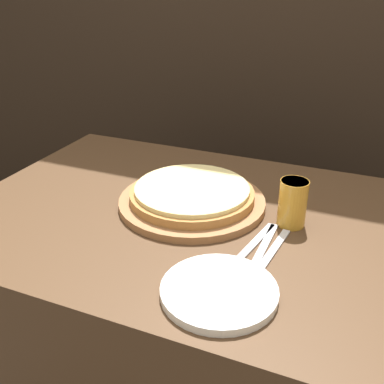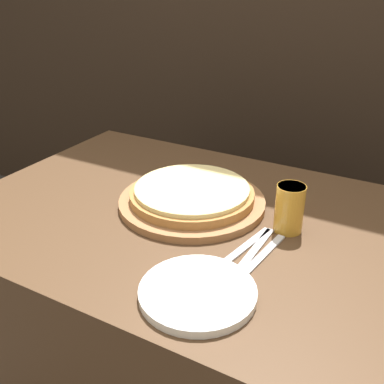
{
  "view_description": "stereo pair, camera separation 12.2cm",
  "coord_description": "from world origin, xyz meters",
  "px_view_note": "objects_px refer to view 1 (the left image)",
  "views": [
    {
      "loc": [
        0.37,
        -0.97,
        1.33
      ],
      "look_at": [
        -0.05,
        0.04,
        0.79
      ],
      "focal_mm": 42.0,
      "sensor_mm": 36.0,
      "label": 1
    },
    {
      "loc": [
        0.48,
        -0.91,
        1.33
      ],
      "look_at": [
        -0.05,
        0.04,
        0.79
      ],
      "focal_mm": 42.0,
      "sensor_mm": 36.0,
      "label": 2
    }
  ],
  "objects_px": {
    "pizza_on_board": "(192,197)",
    "spoon": "(275,248)",
    "fork": "(254,244)",
    "dinner_knife": "(264,246)",
    "dinner_plate": "(219,291)",
    "beer_glass": "(293,201)"
  },
  "relations": [
    {
      "from": "pizza_on_board",
      "to": "spoon",
      "type": "distance_m",
      "value": 0.29
    },
    {
      "from": "fork",
      "to": "dinner_knife",
      "type": "distance_m",
      "value": 0.02
    },
    {
      "from": "pizza_on_board",
      "to": "dinner_knife",
      "type": "bearing_deg",
      "value": -28.16
    },
    {
      "from": "dinner_knife",
      "to": "dinner_plate",
      "type": "bearing_deg",
      "value": -101.02
    },
    {
      "from": "dinner_knife",
      "to": "beer_glass",
      "type": "bearing_deg",
      "value": 74.32
    },
    {
      "from": "dinner_plate",
      "to": "fork",
      "type": "height_order",
      "value": "dinner_plate"
    },
    {
      "from": "dinner_knife",
      "to": "spoon",
      "type": "relative_size",
      "value": 1.17
    },
    {
      "from": "beer_glass",
      "to": "dinner_knife",
      "type": "height_order",
      "value": "beer_glass"
    },
    {
      "from": "beer_glass",
      "to": "spoon",
      "type": "xyz_separation_m",
      "value": [
        -0.01,
        -0.13,
        -0.06
      ]
    },
    {
      "from": "beer_glass",
      "to": "dinner_plate",
      "type": "relative_size",
      "value": 0.52
    },
    {
      "from": "fork",
      "to": "dinner_knife",
      "type": "relative_size",
      "value": 1.0
    },
    {
      "from": "beer_glass",
      "to": "dinner_knife",
      "type": "relative_size",
      "value": 0.59
    },
    {
      "from": "fork",
      "to": "spoon",
      "type": "distance_m",
      "value": 0.05
    },
    {
      "from": "pizza_on_board",
      "to": "dinner_plate",
      "type": "height_order",
      "value": "pizza_on_board"
    },
    {
      "from": "pizza_on_board",
      "to": "beer_glass",
      "type": "relative_size",
      "value": 3.29
    },
    {
      "from": "pizza_on_board",
      "to": "fork",
      "type": "height_order",
      "value": "pizza_on_board"
    },
    {
      "from": "dinner_plate",
      "to": "spoon",
      "type": "distance_m",
      "value": 0.21
    },
    {
      "from": "fork",
      "to": "dinner_knife",
      "type": "height_order",
      "value": "same"
    },
    {
      "from": "dinner_plate",
      "to": "dinner_knife",
      "type": "height_order",
      "value": "dinner_plate"
    },
    {
      "from": "pizza_on_board",
      "to": "dinner_knife",
      "type": "distance_m",
      "value": 0.27
    },
    {
      "from": "beer_glass",
      "to": "pizza_on_board",
      "type": "bearing_deg",
      "value": -179.89
    },
    {
      "from": "beer_glass",
      "to": "spoon",
      "type": "bearing_deg",
      "value": -94.83
    }
  ]
}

